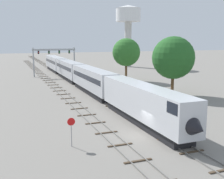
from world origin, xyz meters
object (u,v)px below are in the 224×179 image
(water_tower, at_px, (128,19))
(trackside_tree_left, at_px, (126,52))
(trackside_tree_mid, at_px, (173,58))
(stop_sign, at_px, (71,128))
(passenger_train, at_px, (79,74))
(signal_gantry, at_px, (54,55))

(water_tower, height_order, trackside_tree_left, water_tower)
(trackside_tree_mid, bearing_deg, water_tower, 74.28)
(stop_sign, bearing_deg, trackside_tree_left, 59.59)
(passenger_train, xyz_separation_m, water_tower, (28.89, 37.36, 15.27))
(trackside_tree_left, height_order, trackside_tree_mid, trackside_tree_mid)
(passenger_train, height_order, signal_gantry, signal_gantry)
(passenger_train, distance_m, stop_sign, 37.78)
(passenger_train, distance_m, trackside_tree_left, 13.92)
(passenger_train, distance_m, trackside_tree_mid, 22.62)
(trackside_tree_left, relative_size, trackside_tree_mid, 0.98)
(signal_gantry, height_order, water_tower, water_tower)
(passenger_train, distance_m, signal_gantry, 19.03)
(water_tower, xyz_separation_m, trackside_tree_left, (-15.99, -34.76, -10.72))
(signal_gantry, height_order, trackside_tree_mid, trackside_tree_mid)
(trackside_tree_left, bearing_deg, trackside_tree_mid, -88.59)
(signal_gantry, height_order, stop_sign, signal_gantry)
(water_tower, distance_m, trackside_tree_left, 39.74)
(passenger_train, bearing_deg, signal_gantry, 96.90)
(signal_gantry, relative_size, stop_sign, 4.20)
(trackside_tree_left, bearing_deg, passenger_train, -168.62)
(signal_gantry, distance_m, stop_sign, 55.72)
(trackside_tree_left, xyz_separation_m, trackside_tree_mid, (0.50, -20.29, -0.17))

